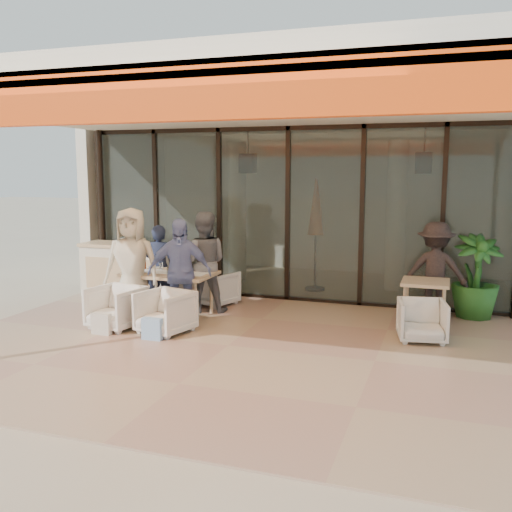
{
  "coord_description": "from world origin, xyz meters",
  "views": [
    {
      "loc": [
        2.81,
        -7.05,
        2.42
      ],
      "look_at": [
        0.1,
        0.9,
        1.15
      ],
      "focal_mm": 40.0,
      "sensor_mm": 36.0,
      "label": 1
    }
  ],
  "objects_px": {
    "host_counter": "(129,270)",
    "chair_near_right": "(165,310)",
    "side_chair": "(422,319)",
    "dining_table": "(169,276)",
    "diner_navy": "(159,267)",
    "chair_far_left": "(173,286)",
    "chair_near_left": "(116,306)",
    "diner_grey": "(203,262)",
    "diner_periwinkle": "(179,272)",
    "side_table": "(425,288)",
    "chair_far_right": "(215,286)",
    "standing_woman": "(435,271)",
    "potted_palm": "(476,277)",
    "diner_cream": "(132,265)"
  },
  "relations": [
    {
      "from": "host_counter",
      "to": "chair_near_right",
      "type": "relative_size",
      "value": 2.57
    },
    {
      "from": "chair_near_right",
      "to": "host_counter",
      "type": "bearing_deg",
      "value": 147.52
    },
    {
      "from": "side_chair",
      "to": "dining_table",
      "type": "bearing_deg",
      "value": 167.75
    },
    {
      "from": "dining_table",
      "to": "diner_navy",
      "type": "xyz_separation_m",
      "value": [
        -0.41,
        0.44,
        0.05
      ]
    },
    {
      "from": "chair_far_left",
      "to": "host_counter",
      "type": "bearing_deg",
      "value": -19.32
    },
    {
      "from": "chair_far_left",
      "to": "chair_near_left",
      "type": "relative_size",
      "value": 0.81
    },
    {
      "from": "chair_far_left",
      "to": "diner_grey",
      "type": "relative_size",
      "value": 0.34
    },
    {
      "from": "chair_far_left",
      "to": "chair_near_right",
      "type": "xyz_separation_m",
      "value": [
        0.84,
        -1.9,
        0.06
      ]
    },
    {
      "from": "diner_periwinkle",
      "to": "side_table",
      "type": "height_order",
      "value": "diner_periwinkle"
    },
    {
      "from": "chair_far_right",
      "to": "standing_woman",
      "type": "xyz_separation_m",
      "value": [
        3.75,
        0.26,
        0.45
      ]
    },
    {
      "from": "diner_periwinkle",
      "to": "potted_palm",
      "type": "xyz_separation_m",
      "value": [
        4.38,
        1.94,
        -0.15
      ]
    },
    {
      "from": "host_counter",
      "to": "diner_cream",
      "type": "xyz_separation_m",
      "value": [
        0.97,
        -1.49,
        0.38
      ]
    },
    {
      "from": "chair_far_left",
      "to": "side_table",
      "type": "xyz_separation_m",
      "value": [
        4.47,
        -0.33,
        0.34
      ]
    },
    {
      "from": "diner_cream",
      "to": "diner_periwinkle",
      "type": "xyz_separation_m",
      "value": [
        0.84,
        0.0,
        -0.07
      ]
    },
    {
      "from": "chair_near_left",
      "to": "potted_palm",
      "type": "bearing_deg",
      "value": 35.71
    },
    {
      "from": "side_chair",
      "to": "potted_palm",
      "type": "bearing_deg",
      "value": 54.66
    },
    {
      "from": "host_counter",
      "to": "chair_far_left",
      "type": "xyz_separation_m",
      "value": [
        0.97,
        -0.09,
        -0.23
      ]
    },
    {
      "from": "chair_near_left",
      "to": "diner_periwinkle",
      "type": "relative_size",
      "value": 0.43
    },
    {
      "from": "chair_far_right",
      "to": "side_table",
      "type": "bearing_deg",
      "value": -166.12
    },
    {
      "from": "diner_navy",
      "to": "diner_cream",
      "type": "distance_m",
      "value": 0.92
    },
    {
      "from": "diner_cream",
      "to": "side_chair",
      "type": "height_order",
      "value": "diner_cream"
    },
    {
      "from": "side_chair",
      "to": "potted_palm",
      "type": "height_order",
      "value": "potted_palm"
    },
    {
      "from": "dining_table",
      "to": "diner_periwinkle",
      "type": "height_order",
      "value": "diner_periwinkle"
    },
    {
      "from": "chair_far_right",
      "to": "standing_woman",
      "type": "height_order",
      "value": "standing_woman"
    },
    {
      "from": "diner_navy",
      "to": "diner_grey",
      "type": "relative_size",
      "value": 0.86
    },
    {
      "from": "diner_navy",
      "to": "potted_palm",
      "type": "bearing_deg",
      "value": 178.56
    },
    {
      "from": "host_counter",
      "to": "chair_far_right",
      "type": "relative_size",
      "value": 2.65
    },
    {
      "from": "host_counter",
      "to": "side_table",
      "type": "bearing_deg",
      "value": -4.37
    },
    {
      "from": "chair_near_left",
      "to": "standing_woman",
      "type": "relative_size",
      "value": 0.46
    },
    {
      "from": "dining_table",
      "to": "diner_grey",
      "type": "distance_m",
      "value": 0.64
    },
    {
      "from": "diner_periwinkle",
      "to": "chair_near_right",
      "type": "bearing_deg",
      "value": -107.96
    },
    {
      "from": "diner_cream",
      "to": "diner_grey",
      "type": "bearing_deg",
      "value": 34.72
    },
    {
      "from": "diner_cream",
      "to": "potted_palm",
      "type": "bearing_deg",
      "value": 8.11
    },
    {
      "from": "diner_grey",
      "to": "diner_cream",
      "type": "height_order",
      "value": "diner_cream"
    },
    {
      "from": "diner_cream",
      "to": "chair_far_right",
      "type": "bearing_deg",
      "value": 46.79
    },
    {
      "from": "host_counter",
      "to": "dining_table",
      "type": "bearing_deg",
      "value": -36.8
    },
    {
      "from": "diner_grey",
      "to": "side_table",
      "type": "height_order",
      "value": "diner_grey"
    },
    {
      "from": "chair_near_right",
      "to": "diner_periwinkle",
      "type": "xyz_separation_m",
      "value": [
        0.0,
        0.5,
        0.49
      ]
    },
    {
      "from": "diner_navy",
      "to": "side_chair",
      "type": "height_order",
      "value": "diner_navy"
    },
    {
      "from": "diner_periwinkle",
      "to": "potted_palm",
      "type": "bearing_deg",
      "value": 5.89
    },
    {
      "from": "diner_cream",
      "to": "potted_palm",
      "type": "height_order",
      "value": "diner_cream"
    },
    {
      "from": "chair_far_left",
      "to": "diner_cream",
      "type": "bearing_deg",
      "value": 75.93
    },
    {
      "from": "chair_far_right",
      "to": "chair_near_left",
      "type": "relative_size",
      "value": 0.95
    },
    {
      "from": "dining_table",
      "to": "diner_grey",
      "type": "relative_size",
      "value": 0.87
    },
    {
      "from": "side_table",
      "to": "diner_periwinkle",
      "type": "bearing_deg",
      "value": -163.54
    },
    {
      "from": "potted_palm",
      "to": "chair_far_right",
      "type": "bearing_deg",
      "value": -173.0
    },
    {
      "from": "host_counter",
      "to": "chair_far_left",
      "type": "relative_size",
      "value": 3.11
    },
    {
      "from": "chair_far_right",
      "to": "diner_cream",
      "type": "distance_m",
      "value": 1.73
    },
    {
      "from": "chair_near_left",
      "to": "diner_cream",
      "type": "height_order",
      "value": "diner_cream"
    },
    {
      "from": "diner_cream",
      "to": "standing_woman",
      "type": "height_order",
      "value": "diner_cream"
    }
  ]
}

